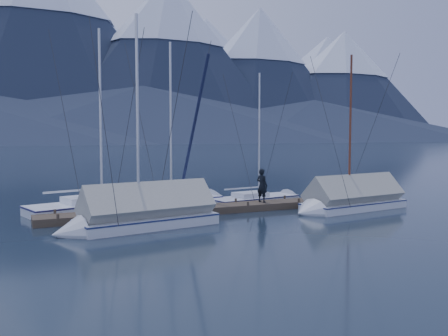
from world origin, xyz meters
The scene contains 10 objects.
ground centered at (0.00, 0.00, 0.00)m, with size 1000.00×1000.00×0.00m, color black.
mountain_range centered at (4.12, 370.45, 58.65)m, with size 877.00×584.00×150.50m.
dock centered at (0.00, 2.00, 0.11)m, with size 18.00×1.50×0.54m.
mooring_posts centered at (-0.50, 2.00, 0.35)m, with size 15.12×1.52×0.35m.
sailboat_open_left centered at (-5.05, 4.94, 0.18)m, with size 7.90×4.12×10.06m.
sailboat_open_mid centered at (-1.37, 4.90, 0.17)m, with size 7.57×3.69×9.65m.
sailboat_open_right centered at (3.51, 4.07, 0.14)m, with size 6.29×2.89×8.05m.
sailboat_covered_near centered at (5.95, -0.19, 0.44)m, with size 6.97×3.14×8.77m.
sailboat_covered_far centered at (-5.13, -0.50, 0.47)m, with size 7.08×3.27×9.58m.
person centered at (2.21, 2.05, 1.22)m, with size 0.64×0.42×1.76m, color black.
Camera 1 is at (-9.77, -19.57, 3.82)m, focal length 38.00 mm.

